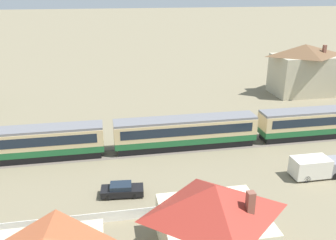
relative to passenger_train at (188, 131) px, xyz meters
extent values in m
cube|color=#1E6033|center=(19.21, 0.00, -0.95)|extent=(18.21, 2.94, 0.80)
cube|color=#D1B784|center=(19.21, 0.00, 0.48)|extent=(18.21, 2.94, 2.05)
cube|color=#192330|center=(19.21, 0.00, 0.58)|extent=(16.76, 2.98, 1.15)
cube|color=slate|center=(19.21, 0.00, 1.65)|extent=(18.21, 2.76, 0.30)
cube|color=black|center=(19.21, 0.00, -1.79)|extent=(17.49, 2.53, 0.88)
cylinder|color=black|center=(13.20, -0.72, -1.80)|extent=(0.90, 0.18, 0.90)
cylinder|color=black|center=(13.20, 0.72, -1.80)|extent=(0.90, 0.18, 0.90)
cube|color=#1E6033|center=(-0.27, 0.00, -0.95)|extent=(18.21, 2.94, 0.80)
cube|color=#D1B784|center=(-0.27, 0.00, 0.48)|extent=(18.21, 2.94, 2.05)
cube|color=#192330|center=(-0.27, 0.00, 0.58)|extent=(16.76, 2.98, 1.15)
cube|color=slate|center=(-0.27, 0.00, 1.65)|extent=(18.21, 2.76, 0.30)
cube|color=black|center=(-0.27, 0.00, -1.79)|extent=(17.49, 2.53, 0.88)
cylinder|color=black|center=(5.74, -0.72, -1.80)|extent=(0.90, 0.18, 0.90)
cylinder|color=black|center=(5.74, 0.72, -1.80)|extent=(0.90, 0.18, 0.90)
cylinder|color=black|center=(-6.28, -0.72, -1.80)|extent=(0.90, 0.18, 0.90)
cylinder|color=black|center=(-6.28, 0.72, -1.80)|extent=(0.90, 0.18, 0.90)
cube|color=#1E6033|center=(-19.75, 0.00, -0.95)|extent=(18.21, 2.94, 0.80)
cube|color=#D1B784|center=(-19.75, 0.00, 0.48)|extent=(18.21, 2.94, 2.05)
cube|color=#192330|center=(-19.75, 0.00, 0.58)|extent=(16.76, 2.98, 1.15)
cube|color=slate|center=(-19.75, 0.00, 1.65)|extent=(18.21, 2.76, 0.30)
cube|color=black|center=(-19.75, 0.00, -1.79)|extent=(17.49, 2.53, 0.88)
cylinder|color=black|center=(-13.74, -0.72, -1.80)|extent=(0.90, 0.18, 0.90)
cylinder|color=black|center=(-13.74, 0.72, -1.80)|extent=(0.90, 0.18, 0.90)
cube|color=#665B51|center=(9.96, 0.00, -2.24)|extent=(147.38, 3.60, 0.01)
cube|color=#4C4238|center=(9.96, -0.72, -2.23)|extent=(147.38, 0.12, 0.04)
cube|color=#4C4238|center=(9.96, 0.72, -2.23)|extent=(147.38, 0.12, 0.04)
cube|color=#BCB293|center=(27.01, 19.68, 1.48)|extent=(10.56, 7.42, 7.46)
pyramid|color=brown|center=(27.01, 19.68, 6.25)|extent=(11.40, 8.01, 2.08)
cube|color=brown|center=(29.97, 18.20, 6.35)|extent=(0.56, 0.56, 1.87)
cube|color=beige|center=(-2.57, -19.16, -0.47)|extent=(7.93, 6.82, 3.56)
pyramid|color=#9E2D23|center=(-2.57, -19.16, 2.52)|extent=(8.57, 7.36, 2.42)
cube|color=brown|center=(-0.35, -20.52, 2.64)|extent=(0.56, 0.56, 2.18)
cube|color=black|center=(-9.04, -9.87, -1.74)|extent=(4.35, 2.09, 0.68)
cube|color=#192330|center=(-9.16, -9.86, -1.17)|extent=(2.23, 1.66, 0.44)
cylinder|color=black|center=(-7.80, -10.74, -1.94)|extent=(0.62, 0.20, 0.62)
cylinder|color=black|center=(-7.67, -9.23, -1.94)|extent=(0.62, 0.20, 0.62)
cylinder|color=black|center=(-10.41, -10.51, -1.94)|extent=(0.62, 0.20, 0.62)
cylinder|color=black|center=(-10.27, -9.00, -1.94)|extent=(0.62, 0.20, 0.62)
cube|color=gray|center=(14.15, -9.96, -1.20)|extent=(1.70, 2.14, 1.65)
cube|color=silver|center=(11.31, -9.96, -1.00)|extent=(3.97, 2.23, 2.05)
cylinder|color=black|center=(13.86, -10.94, -1.85)|extent=(0.80, 0.26, 0.80)
cylinder|color=black|center=(13.86, -8.97, -1.85)|extent=(0.80, 0.26, 0.80)
cylinder|color=black|center=(10.46, -10.94, -1.85)|extent=(0.80, 0.26, 0.80)
cylinder|color=black|center=(10.46, -8.97, -1.85)|extent=(0.80, 0.26, 0.80)
camera|label=1|loc=(-10.14, -40.81, 17.48)|focal=38.00mm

